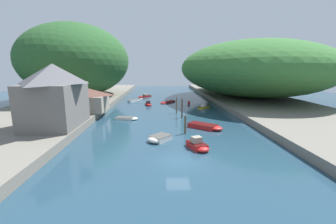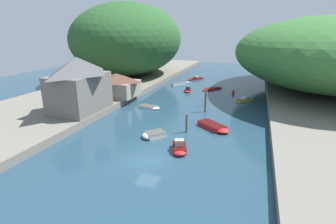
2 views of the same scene
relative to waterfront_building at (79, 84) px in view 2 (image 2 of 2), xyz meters
name	(u,v)px [view 2 (image 2 of 2)]	position (x,y,z in m)	size (l,w,h in m)	color
water_surface	(202,98)	(16.77, 18.99, -5.74)	(130.00, 130.00, 0.00)	#234256
left_bank	(104,88)	(-7.58, 18.99, -5.18)	(22.00, 120.00, 1.13)	slate
right_bank	(330,106)	(41.12, 18.99, -5.18)	(22.00, 120.00, 1.13)	slate
hillside_left	(129,40)	(-8.68, 36.00, 5.71)	(29.07, 40.69, 20.64)	#285628
hillside_right	(326,52)	(42.22, 34.50, 3.47)	(40.62, 56.86, 16.17)	#387033
waterfront_building	(79,84)	(0.00, 0.00, 0.00)	(7.10, 10.47, 8.93)	slate
boathouse_shed	(117,84)	(0.50, 11.33, -2.22)	(8.61, 7.25, 4.62)	gray
boat_small_dinghy	(246,99)	(25.86, 19.81, -5.44)	(3.73, 3.81, 1.00)	gold
boat_open_rowboat	(215,127)	(22.38, 1.45, -5.41)	(5.61, 5.14, 0.68)	red
boat_white_cruiser	(179,148)	(19.48, -7.46, -5.31)	(2.64, 3.80, 1.38)	red
boat_cabin_cruiser	(153,135)	(14.77, -4.45, -5.38)	(3.60, 3.67, 0.73)	silver
boat_near_quay	(150,107)	(9.06, 8.45, -5.52)	(4.37, 2.64, 0.44)	silver
boat_moored_right	(188,90)	(12.23, 24.31, -5.39)	(1.83, 3.43, 1.16)	red
boat_far_right_bank	(195,78)	(10.24, 40.58, -5.45)	(4.51, 5.02, 0.93)	red
boat_mid_channel	(181,83)	(8.33, 32.26, -5.49)	(4.19, 5.98, 0.52)	white
boat_red_skiff	(211,89)	(17.17, 28.25, -5.55)	(4.68, 5.48, 0.38)	red
mooring_post_nearest	(187,123)	(18.67, -1.12, -4.35)	(0.30, 0.30, 2.76)	brown
mooring_post_middle	(205,102)	(19.32, 9.50, -3.89)	(0.29, 0.29, 3.68)	#4C3D2D
mooring_post_fourth	(206,97)	(18.61, 13.86, -4.02)	(0.26, 0.26, 3.42)	brown
channel_buoy_near	(233,92)	(22.83, 25.39, -5.31)	(0.73, 0.73, 1.10)	red
person_on_quay	(122,93)	(2.52, 9.82, -3.64)	(0.28, 0.41, 1.69)	#282D3D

